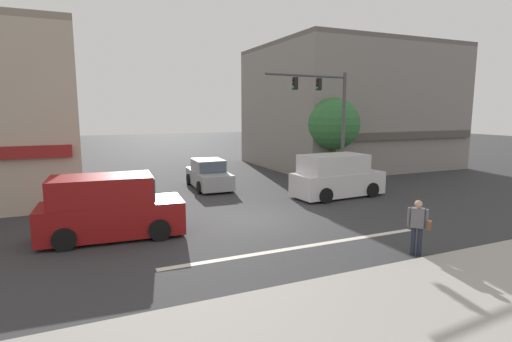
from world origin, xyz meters
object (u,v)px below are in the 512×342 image
object	(u,v)px
utility_pole_far_right	(343,107)
sedan_crossing_rightbound	(209,175)
street_tree	(334,124)
utility_pole_near_left	(47,123)
traffic_light_mast	(329,112)
van_crossing_center	(336,177)
van_parked_curbside	(109,208)
pedestrian_foreground_with_bag	(418,224)

from	to	relation	value
utility_pole_far_right	sedan_crossing_rightbound	xyz separation A→B (m)	(-8.73, 0.19, -3.72)
street_tree	utility_pole_near_left	distance (m)	15.12
sedan_crossing_rightbound	traffic_light_mast	bearing A→B (deg)	-31.40
utility_pole_near_left	van_crossing_center	size ratio (longest dim) A/B	1.53
traffic_light_mast	sedan_crossing_rightbound	distance (m)	7.33
van_parked_curbside	utility_pole_far_right	bearing A→B (deg)	25.43
street_tree	utility_pole_near_left	bearing A→B (deg)	-176.69
utility_pole_near_left	utility_pole_far_right	bearing A→B (deg)	6.01
utility_pole_near_left	van_parked_curbside	distance (m)	6.13
street_tree	sedan_crossing_rightbound	size ratio (longest dim) A/B	1.20
van_parked_curbside	street_tree	bearing A→B (deg)	24.54
utility_pole_far_right	traffic_light_mast	distance (m)	4.53
traffic_light_mast	van_crossing_center	size ratio (longest dim) A/B	1.32
utility_pole_far_right	van_parked_curbside	xyz separation A→B (m)	(-14.38, -6.84, -3.43)
street_tree	traffic_light_mast	bearing A→B (deg)	-129.99
van_crossing_center	utility_pole_near_left	bearing A→B (deg)	167.42
traffic_light_mast	van_crossing_center	distance (m)	3.49
utility_pole_near_left	pedestrian_foreground_with_bag	bearing A→B (deg)	-46.36
utility_pole_near_left	van_crossing_center	xyz separation A→B (m)	(12.72, -2.84, -2.73)
utility_pole_far_right	utility_pole_near_left	bearing A→B (deg)	-173.99
street_tree	utility_pole_far_right	size ratio (longest dim) A/B	0.58
traffic_light_mast	pedestrian_foreground_with_bag	bearing A→B (deg)	-108.32
pedestrian_foreground_with_bag	van_crossing_center	bearing A→B (deg)	71.40
street_tree	utility_pole_far_right	distance (m)	1.82
utility_pole_near_left	sedan_crossing_rightbound	size ratio (longest dim) A/B	1.72
utility_pole_near_left	street_tree	bearing A→B (deg)	3.31
utility_pole_far_right	van_parked_curbside	size ratio (longest dim) A/B	1.82
street_tree	traffic_light_mast	size ratio (longest dim) A/B	0.80
traffic_light_mast	pedestrian_foreground_with_bag	distance (m)	10.17
traffic_light_mast	sedan_crossing_rightbound	bearing A→B (deg)	148.60
utility_pole_near_left	traffic_light_mast	xyz separation A→B (m)	(13.14, -1.45, 0.44)
van_parked_curbside	pedestrian_foreground_with_bag	bearing A→B (deg)	-34.00
utility_pole_near_left	traffic_light_mast	size ratio (longest dim) A/B	1.16
street_tree	van_crossing_center	size ratio (longest dim) A/B	1.06
street_tree	pedestrian_foreground_with_bag	bearing A→B (deg)	-113.46
sedan_crossing_rightbound	pedestrian_foreground_with_bag	xyz separation A→B (m)	(2.48, -12.51, 0.24)
van_crossing_center	van_parked_curbside	distance (m)	10.99
utility_pole_far_right	traffic_light_mast	size ratio (longest dim) A/B	1.38
utility_pole_far_right	pedestrian_foreground_with_bag	xyz separation A→B (m)	(-6.25, -12.33, -3.48)
utility_pole_far_right	traffic_light_mast	world-z (taller)	utility_pole_far_right
utility_pole_near_left	van_parked_curbside	bearing A→B (deg)	-68.88
utility_pole_near_left	sedan_crossing_rightbound	distance (m)	8.43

